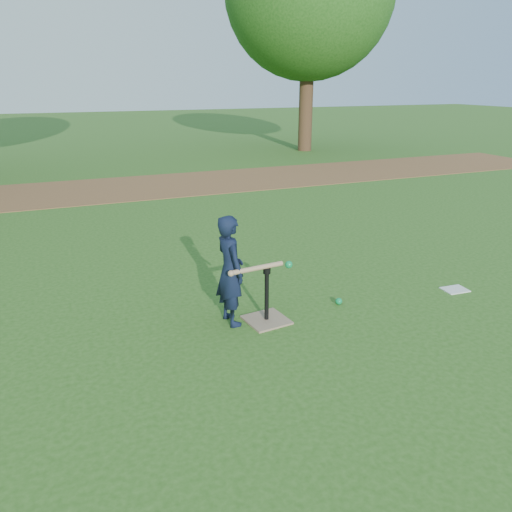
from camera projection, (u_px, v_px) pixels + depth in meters
name	position (u px, v px, depth m)	size (l,w,h in m)	color
ground	(287.00, 306.00, 5.76)	(80.00, 80.00, 0.00)	#285116
dirt_strip	(155.00, 186.00, 12.30)	(24.00, 3.00, 0.01)	brown
child	(230.00, 270.00, 5.20)	(0.43, 0.28, 1.19)	black
wiffle_ball_ground	(339.00, 301.00, 5.80)	(0.08, 0.08, 0.08)	#0B8042
clipboard	(455.00, 290.00, 6.21)	(0.30, 0.23, 0.01)	silver
batting_tee	(267.00, 312.00, 5.38)	(0.48, 0.48, 0.61)	#8E725A
swing_action	(261.00, 268.00, 5.16)	(0.73, 0.13, 0.08)	tan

